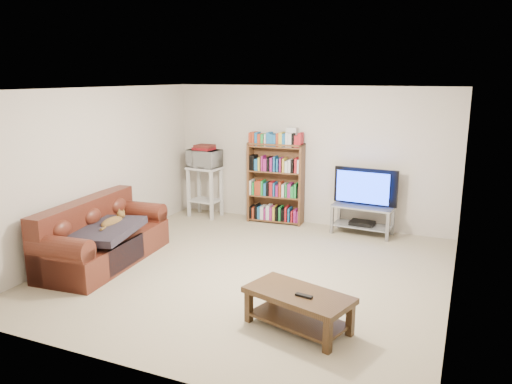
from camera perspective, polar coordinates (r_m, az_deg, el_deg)
The scene contains 19 objects.
floor at distance 6.78m, azimuth -0.58°, elevation -9.06°, with size 5.00×5.00×0.00m, color #BCAE8C.
ceiling at distance 6.27m, azimuth -0.63°, elevation 11.68°, with size 5.00×5.00×0.00m, color white.
wall_back at distance 8.72m, azimuth 6.11°, elevation 4.11°, with size 5.00×5.00×0.00m, color silver.
wall_front at distance 4.34m, azimuth -14.23°, elevation -5.57°, with size 5.00×5.00×0.00m, color silver.
wall_left at distance 7.76m, azimuth -17.73°, elevation 2.43°, with size 5.00×5.00×0.00m, color silver.
wall_right at distance 5.89m, azimuth 22.23°, elevation -1.21°, with size 5.00×5.00×0.00m, color silver.
sofa at distance 7.34m, azimuth -17.37°, elevation -5.32°, with size 1.05×2.11×0.87m.
blanket at distance 7.07m, azimuth -16.96°, elevation -4.21°, with size 0.79×1.02×0.10m, color #29232D.
cat at distance 7.20m, azimuth -16.14°, elevation -3.35°, with size 0.22×0.56×0.17m, color brown, non-canonical shape.
coffee_table at distance 5.27m, azimuth 4.87°, elevation -12.57°, with size 1.21×0.84×0.40m.
remote at distance 5.13m, azimuth 5.50°, elevation -11.72°, with size 0.18×0.05×0.02m, color black.
tv_stand at distance 8.38m, azimuth 12.08°, elevation -2.57°, with size 1.00×0.50×0.49m.
television at distance 8.27m, azimuth 12.23°, elevation 0.49°, with size 1.05×0.14×0.60m, color black.
dvd_player at distance 8.42m, azimuth 12.03°, elevation -3.50°, with size 0.39×0.27×0.06m, color black.
bookshelf at distance 8.80m, azimuth 2.27°, elevation 1.15°, with size 1.00×0.37×1.42m.
shelf_clutter at distance 8.65m, azimuth 2.96°, elevation 6.26°, with size 0.73×0.26×0.28m.
microwave_stand at distance 9.25m, azimuth -5.86°, elevation 0.82°, with size 0.61×0.47×0.93m.
microwave at distance 9.16m, azimuth -5.94°, elevation 3.84°, with size 0.57×0.39×0.32m, color silver.
game_boxes at distance 9.13m, azimuth -5.96°, elevation 4.98°, with size 0.34×0.30×0.05m, color maroon.
Camera 1 is at (2.55, -5.73, 2.56)m, focal length 35.00 mm.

